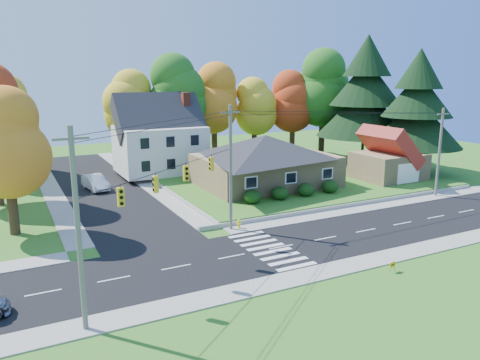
# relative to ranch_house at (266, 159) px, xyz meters

# --- Properties ---
(ground) EXTENTS (120.00, 120.00, 0.00)m
(ground) POSITION_rel_ranch_house_xyz_m (-8.00, -16.00, -3.27)
(ground) COLOR #3D7923
(road_main) EXTENTS (90.00, 8.00, 0.02)m
(road_main) POSITION_rel_ranch_house_xyz_m (-8.00, -16.00, -3.26)
(road_main) COLOR black
(road_main) RESTS_ON ground
(road_cross) EXTENTS (8.00, 44.00, 0.02)m
(road_cross) POSITION_rel_ranch_house_xyz_m (-16.00, 10.00, -3.25)
(road_cross) COLOR black
(road_cross) RESTS_ON ground
(sidewalk_north) EXTENTS (90.00, 2.00, 0.08)m
(sidewalk_north) POSITION_rel_ranch_house_xyz_m (-8.00, -11.00, -3.23)
(sidewalk_north) COLOR #9C9A90
(sidewalk_north) RESTS_ON ground
(sidewalk_south) EXTENTS (90.00, 2.00, 0.08)m
(sidewalk_south) POSITION_rel_ranch_house_xyz_m (-8.00, -21.00, -3.23)
(sidewalk_south) COLOR #9C9A90
(sidewalk_south) RESTS_ON ground
(lawn) EXTENTS (30.00, 30.00, 0.50)m
(lawn) POSITION_rel_ranch_house_xyz_m (5.00, 5.00, -3.02)
(lawn) COLOR #3D7923
(lawn) RESTS_ON ground
(ranch_house) EXTENTS (14.60, 10.60, 5.40)m
(ranch_house) POSITION_rel_ranch_house_xyz_m (0.00, 0.00, 0.00)
(ranch_house) COLOR tan
(ranch_house) RESTS_ON lawn
(colonial_house) EXTENTS (10.40, 8.40, 9.60)m
(colonial_house) POSITION_rel_ranch_house_xyz_m (-7.96, 12.00, 1.32)
(colonial_house) COLOR silver
(colonial_house) RESTS_ON lawn
(garage) EXTENTS (7.30, 6.30, 4.60)m
(garage) POSITION_rel_ranch_house_xyz_m (14.00, -4.01, -0.42)
(garage) COLOR tan
(garage) RESTS_ON lawn
(hedge_row) EXTENTS (10.70, 1.70, 1.27)m
(hedge_row) POSITION_rel_ranch_house_xyz_m (-0.50, -6.20, -2.13)
(hedge_row) COLOR #163A10
(hedge_row) RESTS_ON lawn
(traffic_infrastructure) EXTENTS (38.10, 10.66, 10.00)m
(traffic_infrastructure) POSITION_rel_ranch_house_xyz_m (-8.15, -14.65, 1.88)
(traffic_infrastructure) COLOR #666059
(traffic_infrastructure) RESTS_ON ground
(tree_lot_0) EXTENTS (6.72, 6.72, 12.51)m
(tree_lot_0) POSITION_rel_ranch_house_xyz_m (-10.00, 18.00, 5.04)
(tree_lot_0) COLOR #3F2A19
(tree_lot_0) RESTS_ON lawn
(tree_lot_1) EXTENTS (7.84, 7.84, 14.60)m
(tree_lot_1) POSITION_rel_ranch_house_xyz_m (-4.00, 17.00, 6.35)
(tree_lot_1) COLOR #3F2A19
(tree_lot_1) RESTS_ON lawn
(tree_lot_2) EXTENTS (7.28, 7.28, 13.56)m
(tree_lot_2) POSITION_rel_ranch_house_xyz_m (2.00, 18.00, 5.70)
(tree_lot_2) COLOR #3F2A19
(tree_lot_2) RESTS_ON lawn
(tree_lot_3) EXTENTS (6.16, 6.16, 11.47)m
(tree_lot_3) POSITION_rel_ranch_house_xyz_m (8.00, 17.00, 4.39)
(tree_lot_3) COLOR #3F2A19
(tree_lot_3) RESTS_ON lawn
(tree_lot_4) EXTENTS (6.72, 6.72, 12.51)m
(tree_lot_4) POSITION_rel_ranch_house_xyz_m (14.00, 16.00, 5.04)
(tree_lot_4) COLOR #3F2A19
(tree_lot_4) RESTS_ON lawn
(tree_lot_5) EXTENTS (8.40, 8.40, 15.64)m
(tree_lot_5) POSITION_rel_ranch_house_xyz_m (18.00, 14.00, 7.00)
(tree_lot_5) COLOR #3F2A19
(tree_lot_5) RESTS_ON lawn
(conifer_east_a) EXTENTS (12.80, 12.80, 16.96)m
(conifer_east_a) POSITION_rel_ranch_house_xyz_m (19.00, 6.00, 6.12)
(conifer_east_a) COLOR #3F2A19
(conifer_east_a) RESTS_ON lawn
(conifer_east_b) EXTENTS (11.20, 11.20, 14.84)m
(conifer_east_b) POSITION_rel_ranch_house_xyz_m (20.00, -2.00, 5.01)
(conifer_east_b) COLOR #3F2A19
(conifer_east_b) RESTS_ON lawn
(tree_west_0) EXTENTS (6.16, 6.16, 11.47)m
(tree_west_0) POSITION_rel_ranch_house_xyz_m (-25.00, -4.00, 3.89)
(tree_west_0) COLOR #3F2A19
(tree_west_0) RESTS_ON ground
(tree_west_2) EXTENTS (6.72, 6.72, 12.51)m
(tree_west_2) POSITION_rel_ranch_house_xyz_m (-25.00, 16.00, 4.54)
(tree_west_2) COLOR #3F2A19
(tree_west_2) RESTS_ON ground
(white_car) EXTENTS (2.33, 5.09, 1.62)m
(white_car) POSITION_rel_ranch_house_xyz_m (-16.65, 8.00, -2.44)
(white_car) COLOR silver
(white_car) RESTS_ON road_cross
(fire_hydrant) EXTENTS (0.46, 0.36, 0.80)m
(fire_hydrant) POSITION_rel_ranch_house_xyz_m (-8.83, -10.91, -2.88)
(fire_hydrant) COLOR yellow
(fire_hydrant) RESTS_ON ground
(yard_sign) EXTENTS (0.52, 0.16, 0.66)m
(yard_sign) POSITION_rel_ranch_house_xyz_m (-4.06, -22.92, -2.80)
(yard_sign) COLOR black
(yard_sign) RESTS_ON ground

